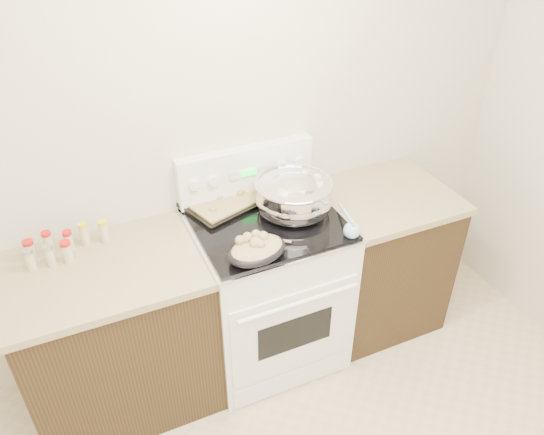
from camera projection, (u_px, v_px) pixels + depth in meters
room_shell at (388, 321)px, 1.10m from camera, size 4.10×3.60×2.75m
counter_left at (120, 335)px, 2.72m from camera, size 0.93×0.67×0.92m
counter_right at (377, 257)px, 3.24m from camera, size 0.73×0.67×0.92m
kitchen_range at (268, 287)px, 2.97m from camera, size 0.78×0.73×1.22m
mixing_bowl at (294, 197)px, 2.73m from camera, size 0.45×0.45×0.24m
roasting_pan at (257, 249)px, 2.45m from camera, size 0.33×0.26×0.11m
baking_sheet at (227, 199)px, 2.85m from camera, size 0.53×0.44×0.06m
wooden_spoon at (262, 246)px, 2.53m from camera, size 0.20×0.17×0.04m
blue_ladle at (351, 229)px, 2.60m from camera, size 0.12×0.28×0.10m
spice_jars at (61, 245)px, 2.49m from camera, size 0.39×0.15×0.13m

